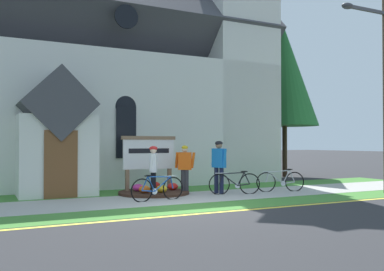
{
  "coord_description": "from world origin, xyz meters",
  "views": [
    {
      "loc": [
        -5.06,
        -10.12,
        1.7
      ],
      "look_at": [
        1.44,
        2.91,
        1.96
      ],
      "focal_mm": 39.83,
      "sensor_mm": 36.0,
      "label": 1
    }
  ],
  "objects_px": {
    "cyclist_in_red_jersey": "(185,166)",
    "bicycle_blue": "(157,188)",
    "bicycle_black": "(235,183)",
    "utility_pole": "(384,54)",
    "church_sign": "(149,155)",
    "cyclist_in_orange_jersey": "(153,168)",
    "roadside_conifer": "(284,77)",
    "bicycle_red": "(281,181)",
    "cyclist_in_yellow_jersey": "(219,162)"
  },
  "relations": [
    {
      "from": "cyclist_in_red_jersey",
      "to": "bicycle_blue",
      "type": "bearing_deg",
      "value": -140.23
    },
    {
      "from": "bicycle_black",
      "to": "utility_pole",
      "type": "bearing_deg",
      "value": -23.23
    },
    {
      "from": "church_sign",
      "to": "cyclist_in_orange_jersey",
      "type": "bearing_deg",
      "value": -104.77
    },
    {
      "from": "utility_pole",
      "to": "cyclist_in_red_jersey",
      "type": "bearing_deg",
      "value": 154.43
    },
    {
      "from": "cyclist_in_red_jersey",
      "to": "church_sign",
      "type": "bearing_deg",
      "value": 140.5
    },
    {
      "from": "church_sign",
      "to": "roadside_conifer",
      "type": "bearing_deg",
      "value": 21.77
    },
    {
      "from": "utility_pole",
      "to": "bicycle_red",
      "type": "bearing_deg",
      "value": 145.15
    },
    {
      "from": "bicycle_red",
      "to": "cyclist_in_yellow_jersey",
      "type": "distance_m",
      "value": 2.4
    },
    {
      "from": "bicycle_blue",
      "to": "utility_pole",
      "type": "distance_m",
      "value": 8.94
    },
    {
      "from": "utility_pole",
      "to": "church_sign",
      "type": "bearing_deg",
      "value": 152.24
    },
    {
      "from": "bicycle_black",
      "to": "cyclist_in_red_jersey",
      "type": "bearing_deg",
      "value": 147.24
    },
    {
      "from": "bicycle_black",
      "to": "bicycle_red",
      "type": "height_order",
      "value": "bicycle_red"
    },
    {
      "from": "cyclist_in_orange_jersey",
      "to": "utility_pole",
      "type": "distance_m",
      "value": 8.72
    },
    {
      "from": "bicycle_blue",
      "to": "cyclist_in_yellow_jersey",
      "type": "bearing_deg",
      "value": 15.72
    },
    {
      "from": "bicycle_red",
      "to": "bicycle_blue",
      "type": "xyz_separation_m",
      "value": [
        -4.76,
        -0.29,
        -0.0
      ]
    },
    {
      "from": "bicycle_black",
      "to": "cyclist_in_orange_jersey",
      "type": "distance_m",
      "value": 2.83
    },
    {
      "from": "cyclist_in_red_jersey",
      "to": "utility_pole",
      "type": "bearing_deg",
      "value": -25.57
    },
    {
      "from": "church_sign",
      "to": "bicycle_black",
      "type": "relative_size",
      "value": 1.16
    },
    {
      "from": "cyclist_in_red_jersey",
      "to": "bicycle_red",
      "type": "bearing_deg",
      "value": -16.1
    },
    {
      "from": "bicycle_black",
      "to": "cyclist_in_red_jersey",
      "type": "xyz_separation_m",
      "value": [
        -1.41,
        0.91,
        0.58
      ]
    },
    {
      "from": "roadside_conifer",
      "to": "church_sign",
      "type": "bearing_deg",
      "value": -158.23
    },
    {
      "from": "cyclist_in_orange_jersey",
      "to": "cyclist_in_yellow_jersey",
      "type": "bearing_deg",
      "value": -0.12
    },
    {
      "from": "bicycle_blue",
      "to": "utility_pole",
      "type": "relative_size",
      "value": 0.2
    },
    {
      "from": "cyclist_in_yellow_jersey",
      "to": "cyclist_in_red_jersey",
      "type": "relative_size",
      "value": 1.09
    },
    {
      "from": "church_sign",
      "to": "cyclist_in_red_jersey",
      "type": "xyz_separation_m",
      "value": [
        0.98,
        -0.81,
        -0.35
      ]
    },
    {
      "from": "cyclist_in_orange_jersey",
      "to": "bicycle_red",
      "type": "bearing_deg",
      "value": -5.21
    },
    {
      "from": "bicycle_blue",
      "to": "utility_pole",
      "type": "xyz_separation_m",
      "value": [
        7.61,
        -1.7,
        4.37
      ]
    },
    {
      "from": "cyclist_in_yellow_jersey",
      "to": "roadside_conifer",
      "type": "height_order",
      "value": "roadside_conifer"
    },
    {
      "from": "cyclist_in_red_jersey",
      "to": "bicycle_black",
      "type": "bearing_deg",
      "value": -32.76
    },
    {
      "from": "cyclist_in_orange_jersey",
      "to": "church_sign",
      "type": "bearing_deg",
      "value": 75.23
    },
    {
      "from": "cyclist_in_red_jersey",
      "to": "cyclist_in_yellow_jersey",
      "type": "bearing_deg",
      "value": -27.49
    },
    {
      "from": "bicycle_blue",
      "to": "utility_pole",
      "type": "bearing_deg",
      "value": -12.59
    },
    {
      "from": "church_sign",
      "to": "bicycle_red",
      "type": "distance_m",
      "value": 4.7
    },
    {
      "from": "bicycle_black",
      "to": "utility_pole",
      "type": "height_order",
      "value": "utility_pole"
    },
    {
      "from": "church_sign",
      "to": "bicycle_blue",
      "type": "distance_m",
      "value": 2.3
    },
    {
      "from": "bicycle_red",
      "to": "cyclist_in_yellow_jersey",
      "type": "relative_size",
      "value": 0.95
    },
    {
      "from": "bicycle_black",
      "to": "utility_pole",
      "type": "xyz_separation_m",
      "value": [
        4.72,
        -2.03,
        4.37
      ]
    },
    {
      "from": "bicycle_red",
      "to": "cyclist_in_red_jersey",
      "type": "height_order",
      "value": "cyclist_in_red_jersey"
    },
    {
      "from": "bicycle_red",
      "to": "cyclist_in_orange_jersey",
      "type": "distance_m",
      "value": 4.67
    },
    {
      "from": "bicycle_red",
      "to": "bicycle_blue",
      "type": "relative_size",
      "value": 0.97
    },
    {
      "from": "cyclist_in_orange_jersey",
      "to": "utility_pole",
      "type": "xyz_separation_m",
      "value": [
        7.47,
        -2.41,
        3.8
      ]
    },
    {
      "from": "bicycle_black",
      "to": "cyclist_in_orange_jersey",
      "type": "height_order",
      "value": "cyclist_in_orange_jersey"
    },
    {
      "from": "bicycle_black",
      "to": "bicycle_blue",
      "type": "relative_size",
      "value": 0.97
    },
    {
      "from": "utility_pole",
      "to": "roadside_conifer",
      "type": "relative_size",
      "value": 1.13
    },
    {
      "from": "church_sign",
      "to": "roadside_conifer",
      "type": "xyz_separation_m",
      "value": [
        8.63,
        3.45,
        3.79
      ]
    },
    {
      "from": "bicycle_black",
      "to": "cyclist_in_orange_jersey",
      "type": "xyz_separation_m",
      "value": [
        -2.74,
        0.38,
        0.56
      ]
    },
    {
      "from": "utility_pole",
      "to": "roadside_conifer",
      "type": "bearing_deg",
      "value": 78.09
    },
    {
      "from": "church_sign",
      "to": "cyclist_in_orange_jersey",
      "type": "xyz_separation_m",
      "value": [
        -0.35,
        -1.34,
        -0.36
      ]
    },
    {
      "from": "cyclist_in_yellow_jersey",
      "to": "utility_pole",
      "type": "distance_m",
      "value": 6.74
    },
    {
      "from": "church_sign",
      "to": "bicycle_red",
      "type": "height_order",
      "value": "church_sign"
    }
  ]
}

